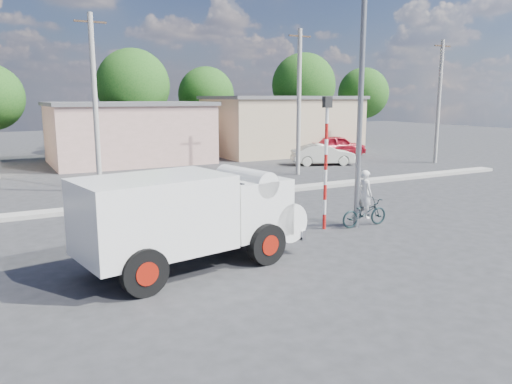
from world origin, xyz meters
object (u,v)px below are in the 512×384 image
truck (195,215)px  car_red (337,146)px  bicycle (364,213)px  streetlight (357,77)px  car_cream (323,155)px  traffic_pole (326,152)px  cyclist (365,203)px

truck → car_red: truck is taller
bicycle → streetlight: 4.51m
truck → bicycle: 6.70m
car_cream → streetlight: streetlight is taller
bicycle → traffic_pole: 2.57m
truck → streetlight: bearing=0.7°
truck → traffic_pole: traffic_pole is taller
cyclist → streetlight: streetlight is taller
traffic_pole → streetlight: bearing=-17.7°
truck → cyclist: 6.66m
bicycle → streetlight: (-0.47, 0.06, 4.49)m
bicycle → car_red: 21.06m
truck → car_cream: (14.67, 14.62, -0.69)m
cyclist → car_red: (12.05, 17.27, -0.04)m
car_cream → traffic_pole: traffic_pole is taller
cyclist → traffic_pole: traffic_pole is taller
traffic_pole → streetlight: (0.94, -0.30, 2.37)m
car_red → streetlight: streetlight is taller
bicycle → cyclist: bearing=0.0°
cyclist → car_red: 21.06m
streetlight → traffic_pole: bearing=162.3°
streetlight → cyclist: bearing=-6.8°
bicycle → traffic_pole: bearing=77.4°
traffic_pole → truck: bearing=-164.7°
truck → streetlight: (6.09, 1.11, 3.60)m
cyclist → streetlight: bearing=84.8°
cyclist → car_red: bearing=-33.3°
streetlight → bicycle: bearing=-6.8°
car_cream → truck: bearing=155.7°
cyclist → streetlight: (-0.47, 0.06, 4.15)m
car_cream → traffic_pole: (-9.53, -13.21, 1.92)m
car_red → cyclist: bearing=149.5°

